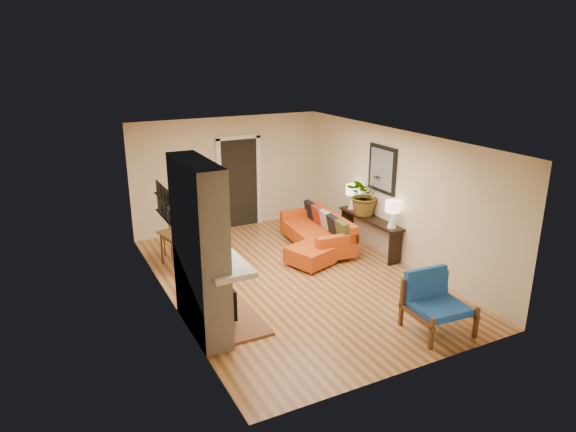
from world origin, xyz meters
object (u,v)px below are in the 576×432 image
(sofa, at_px, (320,231))
(lamp_far, at_px, (353,194))
(blue_chair, at_px, (434,299))
(dining_table, at_px, (185,239))
(console_table, at_px, (370,224))
(lamp_near, at_px, (393,211))
(ottoman, at_px, (310,255))
(houseplant, at_px, (365,194))

(sofa, distance_m, lamp_far, 1.10)
(blue_chair, xyz_separation_m, dining_table, (-2.65, 4.00, 0.06))
(blue_chair, relative_size, console_table, 0.49)
(lamp_near, bearing_deg, lamp_far, 90.00)
(sofa, bearing_deg, dining_table, 173.24)
(sofa, bearing_deg, lamp_far, 3.72)
(ottoman, xyz_separation_m, lamp_near, (1.51, -0.55, 0.84))
(blue_chair, height_order, lamp_near, lamp_near)
(lamp_near, height_order, lamp_far, same)
(lamp_far, height_order, houseplant, houseplant)
(blue_chair, bearing_deg, ottoman, 99.90)
(blue_chair, distance_m, dining_table, 4.80)
(blue_chair, relative_size, lamp_far, 1.68)
(console_table, bearing_deg, lamp_near, -90.00)
(ottoman, relative_size, lamp_far, 1.75)
(sofa, bearing_deg, ottoman, -131.13)
(sofa, bearing_deg, houseplant, -26.25)
(blue_chair, distance_m, houseplant, 3.48)
(dining_table, distance_m, lamp_near, 4.05)
(dining_table, bearing_deg, console_table, -14.74)
(sofa, relative_size, ottoman, 2.21)
(lamp_near, distance_m, lamp_far, 1.38)
(sofa, xyz_separation_m, console_table, (0.83, -0.63, 0.22))
(sofa, relative_size, lamp_near, 3.88)
(blue_chair, relative_size, houseplant, 1.01)
(sofa, relative_size, blue_chair, 2.31)
(lamp_far, relative_size, houseplant, 0.60)
(console_table, relative_size, lamp_far, 3.43)
(blue_chair, distance_m, lamp_near, 2.61)
(ottoman, bearing_deg, lamp_near, -20.18)
(dining_table, height_order, lamp_far, lamp_far)
(sofa, height_order, console_table, sofa)
(ottoman, distance_m, lamp_near, 1.81)
(ottoman, xyz_separation_m, dining_table, (-2.15, 1.11, 0.32))
(houseplant, bearing_deg, lamp_far, 88.75)
(sofa, bearing_deg, blue_chair, -92.68)
(dining_table, bearing_deg, lamp_far, -4.39)
(houseplant, bearing_deg, console_table, -87.42)
(lamp_near, relative_size, lamp_far, 1.00)
(sofa, xyz_separation_m, blue_chair, (-0.17, -3.66, 0.13))
(blue_chair, relative_size, dining_table, 0.58)
(sofa, xyz_separation_m, lamp_near, (0.83, -1.33, 0.71))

